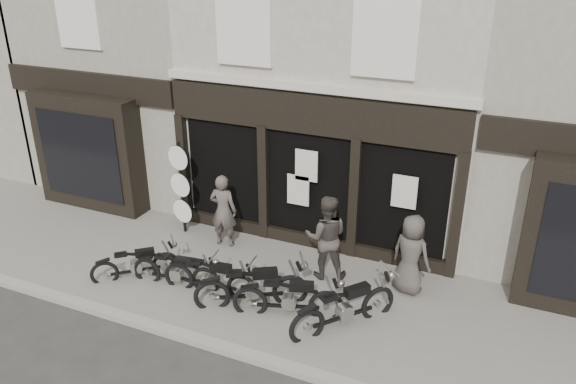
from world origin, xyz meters
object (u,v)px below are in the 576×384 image
at_px(motorcycle_2, 211,280).
at_px(man_centre, 326,237).
at_px(motorcycle_5, 345,311).
at_px(motorcycle_0, 136,266).
at_px(man_right, 411,255).
at_px(motorcycle_4, 289,301).
at_px(motorcycle_1, 177,274).
at_px(advert_sign_post, 181,192).
at_px(motorcycle_3, 253,290).
at_px(man_left, 223,211).

distance_m(motorcycle_2, man_centre, 2.64).
relative_size(motorcycle_5, man_centre, 1.03).
bearing_deg(motorcycle_0, man_right, -23.18).
xyz_separation_m(motorcycle_5, man_centre, (-0.97, 1.54, 0.64)).
distance_m(motorcycle_4, motorcycle_5, 1.13).
distance_m(motorcycle_1, motorcycle_5, 3.79).
height_order(motorcycle_0, motorcycle_2, motorcycle_2).
xyz_separation_m(motorcycle_0, motorcycle_1, (1.01, 0.09, 0.02)).
relative_size(motorcycle_5, man_right, 1.13).
bearing_deg(motorcycle_1, man_centre, 21.79).
bearing_deg(man_centre, man_right, 165.23).
xyz_separation_m(motorcycle_2, advert_sign_post, (-2.05, 2.09, 0.83)).
bearing_deg(motorcycle_1, motorcycle_4, -8.50).
bearing_deg(motorcycle_0, motorcycle_3, -39.37).
bearing_deg(motorcycle_1, man_left, 79.99).
xyz_separation_m(motorcycle_4, man_left, (-2.61, 1.98, 0.62)).
bearing_deg(motorcycle_1, man_right, 12.62).
height_order(motorcycle_1, man_centre, man_centre).
height_order(man_left, advert_sign_post, advert_sign_post).
relative_size(motorcycle_5, advert_sign_post, 0.78).
distance_m(motorcycle_0, motorcycle_1, 1.02).
bearing_deg(man_left, man_right, 171.35).
bearing_deg(man_left, man_centre, 166.80).
relative_size(motorcycle_0, man_left, 0.86).
height_order(motorcycle_3, motorcycle_4, motorcycle_3).
height_order(motorcycle_5, man_left, man_left).
xyz_separation_m(man_left, man_centre, (2.76, -0.34, 0.05)).
height_order(motorcycle_3, advert_sign_post, advert_sign_post).
bearing_deg(man_left, motorcycle_1, 82.12).
bearing_deg(man_left, advert_sign_post, -13.23).
bearing_deg(motorcycle_3, advert_sign_post, 114.71).
xyz_separation_m(motorcycle_4, motorcycle_5, (1.13, 0.10, 0.03)).
bearing_deg(motorcycle_2, motorcycle_0, 177.86).
relative_size(motorcycle_2, motorcycle_3, 1.01).
relative_size(motorcycle_2, man_left, 1.16).
relative_size(motorcycle_3, man_centre, 1.09).
distance_m(motorcycle_0, motorcycle_3, 2.85).
distance_m(motorcycle_2, motorcycle_3, 1.01).
bearing_deg(motorcycle_0, motorcycle_4, -40.20).
xyz_separation_m(motorcycle_0, motorcycle_2, (1.84, 0.13, 0.04)).
bearing_deg(advert_sign_post, motorcycle_3, -25.71).
distance_m(motorcycle_3, motorcycle_4, 0.83).
relative_size(motorcycle_4, man_centre, 1.11).
bearing_deg(motorcycle_4, motorcycle_2, 159.54).
bearing_deg(man_centre, motorcycle_4, 65.27).
bearing_deg(man_right, motorcycle_3, 50.50).
height_order(motorcycle_3, motorcycle_5, motorcycle_5).
distance_m(man_centre, man_right, 1.84).
relative_size(motorcycle_3, motorcycle_4, 0.99).
bearing_deg(man_centre, motorcycle_5, 102.87).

